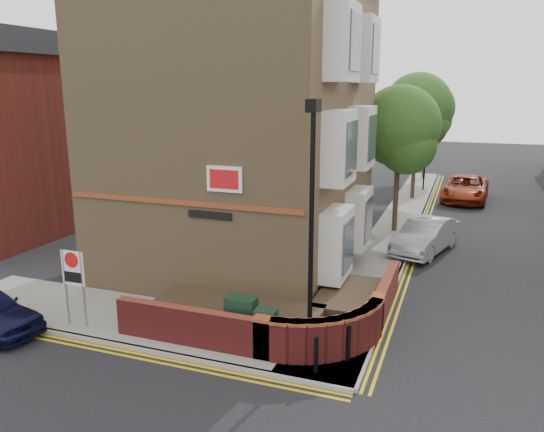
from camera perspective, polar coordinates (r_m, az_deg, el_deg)
The scene contains 22 objects.
ground at distance 13.44m, azimuth -4.34°, elevation -16.11°, with size 120.00×120.00×0.00m, color black.
pavement_corner at distance 16.15m, azimuth -13.65°, elevation -10.89°, with size 13.00×3.00×0.12m, color gray.
pavement_main at distance 27.54m, azimuth 13.53°, elevation -0.58°, with size 2.00×32.00×0.12m, color gray.
kerb_side at distance 15.06m, azimuth -16.88°, elevation -12.99°, with size 13.00×0.15×0.12m, color gray.
kerb_main_near at distance 27.45m, azimuth 15.60°, elevation -0.76°, with size 0.15×32.00×0.12m, color gray.
yellow_lines_side at distance 14.91m, azimuth -17.46°, elevation -13.55°, with size 13.00×0.28×0.01m, color gold.
yellow_lines_main at distance 27.45m, azimuth 16.11°, elevation -0.91°, with size 0.28×32.00×0.01m, color gold.
corner_building at distance 20.14m, azimuth -2.55°, elevation 12.41°, with size 8.95×10.40×13.60m.
garden_wall at distance 15.49m, azimuth -0.42°, elevation -11.83°, with size 6.80×6.00×1.20m, color maroon, non-canonical shape.
lamppost at distance 12.68m, azimuth 4.24°, elevation -1.56°, with size 0.25×0.50×6.30m.
utility_cabinet_large at distance 14.28m, azimuth -3.31°, elevation -10.97°, with size 0.80×0.45×1.20m, color black.
utility_cabinet_small at distance 13.77m, azimuth -0.69°, elevation -12.15°, with size 0.55×0.40×1.10m, color black.
bollard_near at distance 12.89m, azimuth 4.76°, elevation -14.61°, with size 0.11×0.11×0.90m, color black.
bollard_far at distance 13.46m, azimuth 8.24°, elevation -13.41°, with size 0.11×0.11×0.90m, color black.
zone_sign at distance 15.71m, azimuth -20.59°, elevation -5.89°, with size 0.72×0.07×2.20m.
side_building at distance 27.34m, azimuth -26.95°, elevation 7.77°, with size 6.40×10.40×9.00m.
tree_near at distance 24.87m, azimuth 13.57°, elevation 8.78°, with size 3.64×3.65×6.70m.
tree_mid at distance 32.78m, azimuth 15.37°, elevation 10.64°, with size 4.03×4.03×7.42m.
tree_far at distance 40.76m, azimuth 16.40°, elevation 10.68°, with size 3.81×3.81×7.00m.
traffic_light_assembly at distance 35.87m, azimuth 16.20°, elevation 6.93°, with size 0.20×0.16×4.20m.
silver_car_near at distance 22.75m, azimuth 16.16°, elevation -2.07°, with size 1.49×4.28×1.41m, color #A6A8AE.
red_car_main at distance 33.95m, azimuth 20.06°, elevation 2.81°, with size 2.49×5.39×1.50m, color maroon.
Camera 1 is at (4.95, -10.57, 6.67)m, focal length 35.00 mm.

